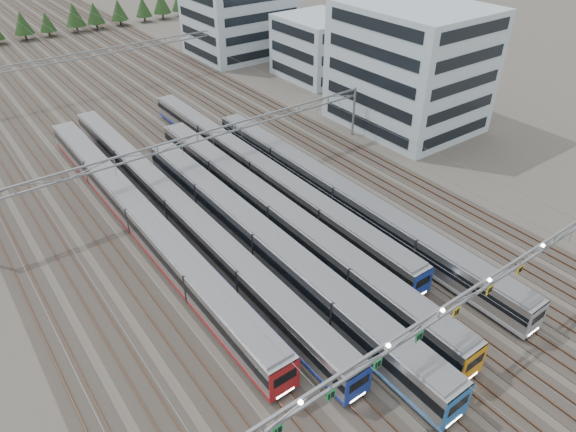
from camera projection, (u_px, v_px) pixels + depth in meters
ground at (425, 375)px, 44.50m from camera, size 400.00×400.00×0.00m
track_bed at (67, 65)px, 110.27m from camera, size 54.00×260.00×5.42m
train_a at (140, 218)px, 60.50m from camera, size 3.06×58.19×3.99m
train_b at (177, 209)px, 62.46m from camera, size 2.85×64.82×3.71m
train_c at (265, 244)px, 56.28m from camera, size 3.16×52.09×4.13m
train_d at (278, 216)px, 60.99m from camera, size 3.05×55.75×3.98m
train_e at (259, 170)px, 70.64m from camera, size 2.79×58.93×3.63m
train_f at (341, 196)px, 64.79m from camera, size 2.91×54.10×3.79m
gantry_near at (439, 317)px, 40.43m from camera, size 56.36×0.61×8.08m
gantry_mid at (198, 144)px, 67.57m from camera, size 56.36×0.36×8.00m
gantry_far at (85, 60)px, 97.54m from camera, size 56.36×0.36×8.00m
depot_bldg_south at (409, 67)px, 83.43m from camera, size 18.00×22.00×19.48m
depot_bldg_mid at (319, 47)px, 105.59m from camera, size 14.00×16.00×12.18m
depot_bldg_north at (240, 19)px, 118.08m from camera, size 22.00×18.00×15.68m
treeline at (22, 23)px, 129.66m from camera, size 93.80×5.60×7.02m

